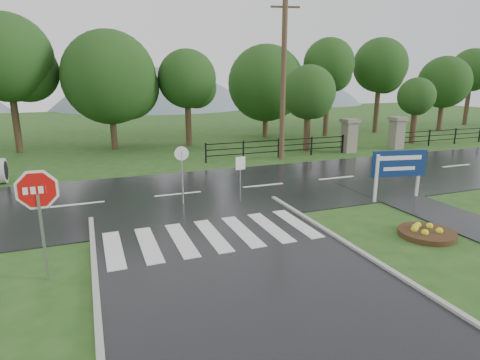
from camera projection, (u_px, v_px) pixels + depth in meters
name	position (u px, v px, depth m)	size (l,w,h in m)	color
ground	(286.00, 325.00, 8.12)	(120.00, 120.00, 0.00)	#254C19
main_road	(178.00, 195.00, 17.17)	(90.00, 8.00, 0.04)	black
walkway	(442.00, 215.00, 14.70)	(2.20, 11.00, 0.04)	#242427
crosswalk	(213.00, 235.00, 12.63)	(6.50, 2.80, 0.02)	silver
pillar_west	(349.00, 135.00, 26.82)	(1.00, 1.00, 2.24)	gray
pillar_east	(397.00, 132.00, 28.21)	(1.00, 1.00, 2.24)	gray
fence_west	(279.00, 146.00, 25.11)	(9.58, 0.08, 1.20)	black
hills	(134.00, 195.00, 71.96)	(102.00, 48.00, 48.00)	slate
treeline	(151.00, 145.00, 30.18)	(83.20, 5.20, 10.00)	#173A12
stop_sign	(38.00, 201.00, 9.49)	(1.32, 0.07, 2.98)	#939399
estate_billboard	(399.00, 166.00, 16.17)	(2.32, 0.51, 2.06)	silver
flower_bed	(427.00, 232.00, 12.68)	(1.75, 1.75, 0.35)	#332111
reg_sign_small	(240.00, 170.00, 15.73)	(0.42, 0.07, 1.89)	#939399
reg_sign_round	(182.00, 169.00, 15.44)	(0.54, 0.09, 2.35)	#939399
utility_pole_east	(283.00, 79.00, 23.63)	(1.67, 0.50, 9.51)	#473523
entrance_tree_left	(309.00, 93.00, 26.68)	(3.59, 3.59, 5.75)	#3D2B1C
entrance_tree_right	(416.00, 97.00, 30.01)	(2.76, 2.76, 4.93)	#3D2B1C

